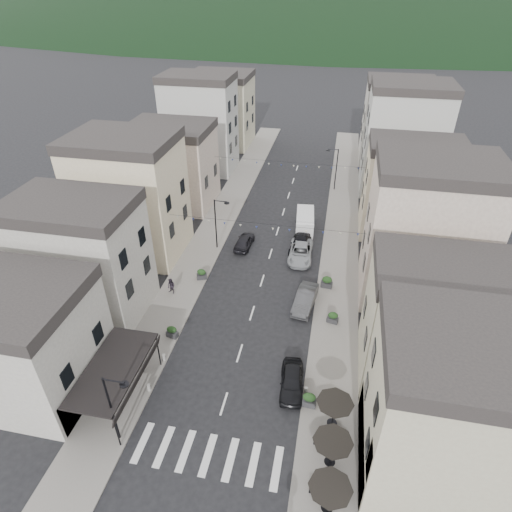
{
  "coord_description": "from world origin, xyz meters",
  "views": [
    {
      "loc": [
        6.13,
        -12.82,
        26.02
      ],
      "look_at": [
        -0.46,
        20.13,
        3.5
      ],
      "focal_mm": 30.0,
      "sensor_mm": 36.0,
      "label": 1
    }
  ],
  "objects_px": {
    "parked_car_c": "(301,252)",
    "pedestrian_a": "(126,348)",
    "parked_car_a": "(292,381)",
    "parked_car_d": "(300,244)",
    "pedestrian_b": "(171,286)",
    "parked_car_b": "(305,299)",
    "delivery_van": "(305,221)",
    "parked_car_e": "(244,241)"
  },
  "relations": [
    {
      "from": "parked_car_d",
      "to": "pedestrian_a",
      "type": "height_order",
      "value": "pedestrian_a"
    },
    {
      "from": "parked_car_b",
      "to": "parked_car_c",
      "type": "bearing_deg",
      "value": 106.83
    },
    {
      "from": "parked_car_c",
      "to": "delivery_van",
      "type": "bearing_deg",
      "value": 90.28
    },
    {
      "from": "parked_car_d",
      "to": "parked_car_e",
      "type": "xyz_separation_m",
      "value": [
        -6.23,
        -0.73,
        -0.03
      ]
    },
    {
      "from": "delivery_van",
      "to": "pedestrian_a",
      "type": "bearing_deg",
      "value": -122.46
    },
    {
      "from": "parked_car_a",
      "to": "parked_car_c",
      "type": "xyz_separation_m",
      "value": [
        -1.29,
        17.42,
        0.02
      ]
    },
    {
      "from": "parked_car_e",
      "to": "pedestrian_b",
      "type": "distance_m",
      "value": 10.85
    },
    {
      "from": "parked_car_e",
      "to": "pedestrian_b",
      "type": "bearing_deg",
      "value": 65.84
    },
    {
      "from": "parked_car_b",
      "to": "parked_car_e",
      "type": "height_order",
      "value": "parked_car_b"
    },
    {
      "from": "delivery_van",
      "to": "pedestrian_a",
      "type": "height_order",
      "value": "delivery_van"
    },
    {
      "from": "parked_car_c",
      "to": "parked_car_a",
      "type": "bearing_deg",
      "value": -87.33
    },
    {
      "from": "pedestrian_b",
      "to": "delivery_van",
      "type": "bearing_deg",
      "value": 73.07
    },
    {
      "from": "parked_car_b",
      "to": "parked_car_d",
      "type": "distance_m",
      "value": 9.71
    },
    {
      "from": "parked_car_e",
      "to": "delivery_van",
      "type": "distance_m",
      "value": 8.05
    },
    {
      "from": "pedestrian_a",
      "to": "parked_car_a",
      "type": "bearing_deg",
      "value": -32.24
    },
    {
      "from": "parked_car_c",
      "to": "delivery_van",
      "type": "distance_m",
      "value": 6.07
    },
    {
      "from": "parked_car_a",
      "to": "parked_car_c",
      "type": "relative_size",
      "value": 0.79
    },
    {
      "from": "parked_car_c",
      "to": "pedestrian_a",
      "type": "relative_size",
      "value": 3.35
    },
    {
      "from": "parked_car_e",
      "to": "delivery_van",
      "type": "xyz_separation_m",
      "value": [
        6.27,
        5.02,
        0.5
      ]
    },
    {
      "from": "pedestrian_b",
      "to": "parked_car_d",
      "type": "bearing_deg",
      "value": 63.32
    },
    {
      "from": "parked_car_b",
      "to": "parked_car_c",
      "type": "distance_m",
      "value": 7.94
    },
    {
      "from": "parked_car_e",
      "to": "pedestrian_a",
      "type": "relative_size",
      "value": 2.53
    },
    {
      "from": "parked_car_b",
      "to": "parked_car_c",
      "type": "height_order",
      "value": "parked_car_b"
    },
    {
      "from": "delivery_van",
      "to": "pedestrian_b",
      "type": "bearing_deg",
      "value": -132.66
    },
    {
      "from": "parked_car_e",
      "to": "delivery_van",
      "type": "relative_size",
      "value": 0.77
    },
    {
      "from": "parked_car_a",
      "to": "delivery_van",
      "type": "height_order",
      "value": "delivery_van"
    },
    {
      "from": "parked_car_d",
      "to": "pedestrian_a",
      "type": "relative_size",
      "value": 3.1
    },
    {
      "from": "parked_car_b",
      "to": "parked_car_d",
      "type": "xyz_separation_m",
      "value": [
        -1.52,
        9.59,
        -0.06
      ]
    },
    {
      "from": "parked_car_b",
      "to": "pedestrian_a",
      "type": "bearing_deg",
      "value": -138.19
    },
    {
      "from": "parked_car_a",
      "to": "parked_car_b",
      "type": "distance_m",
      "value": 9.58
    },
    {
      "from": "parked_car_d",
      "to": "delivery_van",
      "type": "height_order",
      "value": "delivery_van"
    },
    {
      "from": "parked_car_a",
      "to": "parked_car_e",
      "type": "distance_m",
      "value": 20.01
    },
    {
      "from": "parked_car_c",
      "to": "pedestrian_a",
      "type": "height_order",
      "value": "pedestrian_a"
    },
    {
      "from": "parked_car_c",
      "to": "parked_car_d",
      "type": "relative_size",
      "value": 1.08
    },
    {
      "from": "parked_car_d",
      "to": "parked_car_c",
      "type": "bearing_deg",
      "value": -78.86
    },
    {
      "from": "parked_car_b",
      "to": "delivery_van",
      "type": "relative_size",
      "value": 0.9
    },
    {
      "from": "parked_car_a",
      "to": "pedestrian_b",
      "type": "bearing_deg",
      "value": 140.26
    },
    {
      "from": "parked_car_b",
      "to": "parked_car_e",
      "type": "bearing_deg",
      "value": 138.69
    },
    {
      "from": "parked_car_b",
      "to": "parked_car_d",
      "type": "relative_size",
      "value": 0.95
    },
    {
      "from": "delivery_van",
      "to": "parked_car_b",
      "type": "bearing_deg",
      "value": -89.04
    },
    {
      "from": "parked_car_c",
      "to": "pedestrian_b",
      "type": "relative_size",
      "value": 3.29
    },
    {
      "from": "parked_car_e",
      "to": "parked_car_c",
      "type": "bearing_deg",
      "value": 174.18
    }
  ]
}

